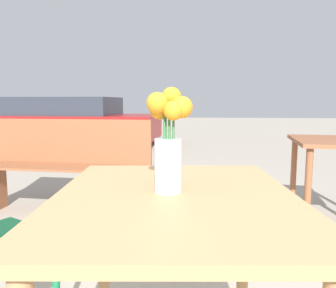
% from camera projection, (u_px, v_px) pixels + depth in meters
% --- Properties ---
extents(table_front, '(0.80, 0.94, 0.73)m').
position_uv_depth(table_front, '(175.00, 229.00, 1.01)').
color(table_front, tan).
rests_on(table_front, ground_plane).
extents(flower_vase, '(0.14, 0.13, 0.32)m').
position_uv_depth(flower_vase, '(168.00, 142.00, 1.00)').
color(flower_vase, silver).
rests_on(flower_vase, table_front).
extents(bench_near, '(1.54, 0.47, 0.85)m').
position_uv_depth(bench_near, '(67.00, 163.00, 2.95)').
color(bench_near, brown).
rests_on(bench_near, ground_plane).
extents(parked_car, '(4.51, 2.01, 1.11)m').
position_uv_depth(parked_car, '(65.00, 121.00, 7.89)').
color(parked_car, maroon).
rests_on(parked_car, ground_plane).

